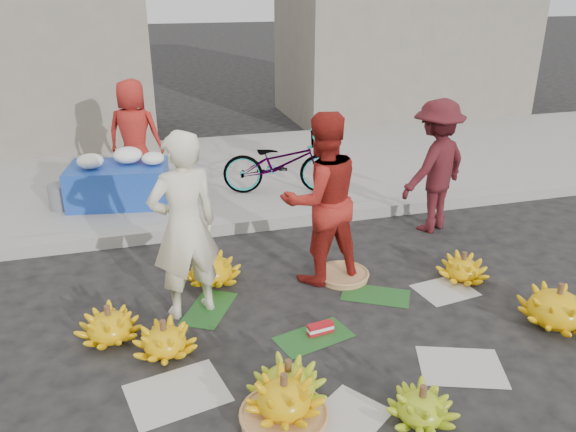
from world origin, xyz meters
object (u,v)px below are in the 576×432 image
object	(u,v)px
banana_bunch_4	(557,307)
bicycle	(281,163)
flower_table	(119,181)
banana_bunch_0	(165,340)
vendor_cream	(184,226)

from	to	relation	value
banana_bunch_4	bicycle	xyz separation A→B (m)	(-1.53, 3.65, 0.35)
banana_bunch_4	flower_table	xyz separation A→B (m)	(-3.67, 3.83, 0.23)
banana_bunch_0	bicycle	world-z (taller)	bicycle
flower_table	bicycle	bearing A→B (deg)	4.43
banana_bunch_0	vendor_cream	size ratio (longest dim) A/B	0.30
banana_bunch_0	bicycle	distance (m)	3.65
banana_bunch_0	flower_table	bearing A→B (deg)	95.35
banana_bunch_4	bicycle	bearing A→B (deg)	112.69
banana_bunch_4	banana_bunch_0	bearing A→B (deg)	171.32
banana_bunch_0	vendor_cream	xyz separation A→B (m)	(0.28, 0.59, 0.72)
bicycle	banana_bunch_0	bearing A→B (deg)	162.71
banana_bunch_4	bicycle	distance (m)	3.97
banana_bunch_4	vendor_cream	size ratio (longest dim) A/B	0.51
banana_bunch_4	bicycle	world-z (taller)	bicycle
banana_bunch_4	bicycle	size ratio (longest dim) A/B	0.55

